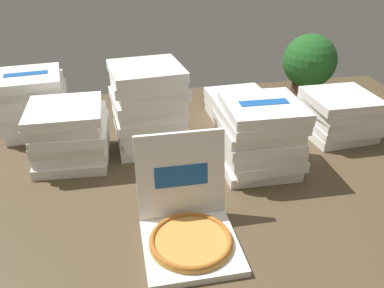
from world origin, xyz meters
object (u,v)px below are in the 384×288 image
(pizza_stack_left_far, at_px, (34,103))
(water_bottle_1, at_px, (148,92))
(pizza_stack_left_near, at_px, (70,133))
(water_bottle_2, at_px, (123,91))
(water_bottle_5, at_px, (135,90))
(water_bottle_6, at_px, (129,97))
(pizza_stack_right_near, at_px, (239,106))
(pizza_stack_right_mid, at_px, (339,115))
(water_bottle_3, at_px, (147,97))
(water_bottle_4, at_px, (160,88))
(open_pizza_box, at_px, (188,223))
(pizza_stack_left_mid, at_px, (149,107))
(pizza_stack_center_far, at_px, (259,136))
(potted_plant, at_px, (309,64))
(water_bottle_0, at_px, (138,85))

(pizza_stack_left_far, relative_size, water_bottle_1, 1.65)
(pizza_stack_left_near, relative_size, water_bottle_2, 1.59)
(water_bottle_5, bearing_deg, water_bottle_6, -111.76)
(pizza_stack_right_near, distance_m, water_bottle_2, 0.75)
(pizza_stack_right_mid, distance_m, water_bottle_3, 1.14)
(pizza_stack_left_near, bearing_deg, water_bottle_5, 59.00)
(pizza_stack_left_far, distance_m, water_bottle_2, 0.56)
(pizza_stack_left_near, height_order, water_bottle_4, pizza_stack_left_near)
(water_bottle_2, bearing_deg, water_bottle_4, 2.45)
(open_pizza_box, relative_size, water_bottle_4, 1.67)
(pizza_stack_left_mid, height_order, pizza_stack_left_far, pizza_stack_left_mid)
(pizza_stack_right_mid, xyz_separation_m, water_bottle_3, (-1.03, 0.49, -0.00))
(pizza_stack_left_mid, bearing_deg, water_bottle_6, 101.21)
(pizza_stack_left_mid, relative_size, pizza_stack_left_far, 1.09)
(water_bottle_6, bearing_deg, pizza_stack_left_near, -122.83)
(pizza_stack_center_far, distance_m, water_bottle_6, 0.95)
(pizza_stack_left_mid, distance_m, water_bottle_1, 0.49)
(water_bottle_2, bearing_deg, pizza_stack_left_far, -155.86)
(water_bottle_2, relative_size, water_bottle_4, 1.00)
(pizza_stack_left_far, height_order, potted_plant, potted_plant)
(pizza_stack_left_near, bearing_deg, water_bottle_0, 60.77)
(pizza_stack_left_mid, distance_m, water_bottle_3, 0.41)
(water_bottle_3, height_order, water_bottle_6, same)
(pizza_stack_left_mid, relative_size, pizza_stack_right_mid, 1.15)
(pizza_stack_left_mid, relative_size, potted_plant, 0.99)
(pizza_stack_left_far, height_order, water_bottle_3, pizza_stack_left_far)
(water_bottle_5, bearing_deg, water_bottle_4, 5.92)
(pizza_stack_left_far, bearing_deg, open_pizza_box, -57.88)
(water_bottle_0, bearing_deg, water_bottle_3, -80.76)
(water_bottle_0, xyz_separation_m, water_bottle_6, (-0.07, -0.20, 0.00))
(pizza_stack_left_far, relative_size, pizza_stack_left_near, 1.04)
(pizza_stack_left_far, bearing_deg, water_bottle_6, 11.60)
(water_bottle_5, bearing_deg, pizza_stack_center_far, -58.67)
(water_bottle_4, bearing_deg, pizza_stack_center_far, -67.66)
(open_pizza_box, distance_m, pizza_stack_left_mid, 0.80)
(pizza_stack_center_far, bearing_deg, pizza_stack_right_mid, 23.64)
(pizza_stack_center_far, bearing_deg, pizza_stack_left_near, 163.86)
(water_bottle_2, bearing_deg, water_bottle_3, -44.75)
(pizza_stack_center_far, relative_size, water_bottle_0, 1.53)
(water_bottle_2, bearing_deg, water_bottle_6, -73.59)
(pizza_stack_left_far, xyz_separation_m, water_bottle_2, (0.51, 0.23, -0.05))
(pizza_stack_center_far, xyz_separation_m, water_bottle_3, (-0.46, 0.73, -0.05))
(open_pizza_box, relative_size, water_bottle_0, 1.67)
(potted_plant, bearing_deg, water_bottle_6, -179.73)
(water_bottle_0, bearing_deg, water_bottle_1, -70.84)
(pizza_stack_right_mid, height_order, water_bottle_2, same)
(water_bottle_5, bearing_deg, water_bottle_0, 74.18)
(pizza_stack_left_mid, xyz_separation_m, water_bottle_5, (-0.04, 0.53, -0.10))
(open_pizza_box, bearing_deg, pizza_stack_center_far, 45.70)
(pizza_stack_left_near, height_order, water_bottle_0, pizza_stack_left_near)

